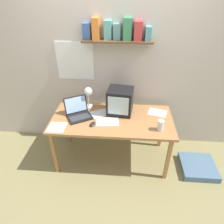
{
  "coord_description": "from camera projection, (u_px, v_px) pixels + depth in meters",
  "views": [
    {
      "loc": [
        0.17,
        -2.19,
        2.26
      ],
      "look_at": [
        0.0,
        0.0,
        0.83
      ],
      "focal_mm": 32.0,
      "sensor_mm": 36.0,
      "label": 1
    }
  ],
  "objects": [
    {
      "name": "ground_plane",
      "position": [
        112.0,
        157.0,
        3.08
      ],
      "size": [
        12.0,
        12.0,
        0.0
      ],
      "primitive_type": "plane",
      "color": "#908656"
    },
    {
      "name": "back_wall",
      "position": [
        115.0,
        64.0,
        2.79
      ],
      "size": [
        5.6,
        0.24,
        2.6
      ],
      "color": "beige",
      "rests_on": "ground_plane"
    },
    {
      "name": "corner_desk",
      "position": [
        112.0,
        122.0,
        2.71
      ],
      "size": [
        1.62,
        0.77,
        0.73
      ],
      "color": "#AF7845",
      "rests_on": "ground_plane"
    },
    {
      "name": "crt_monitor",
      "position": [
        120.0,
        101.0,
        2.71
      ],
      "size": [
        0.37,
        0.34,
        0.35
      ],
      "rotation": [
        0.0,
        0.0,
        -0.13
      ],
      "color": "black",
      "rests_on": "corner_desk"
    },
    {
      "name": "laptop",
      "position": [
        78.0,
        112.0,
        2.7
      ],
      "size": [
        0.42,
        0.41,
        0.24
      ],
      "rotation": [
        0.0,
        0.0,
        0.52
      ],
      "color": "black",
      "rests_on": "corner_desk"
    },
    {
      "name": "desk_lamp",
      "position": [
        88.0,
        94.0,
        2.74
      ],
      "size": [
        0.14,
        0.18,
        0.34
      ],
      "rotation": [
        0.0,
        0.0,
        0.29
      ],
      "color": "silver",
      "rests_on": "corner_desk"
    },
    {
      "name": "juice_glass",
      "position": [
        161.0,
        126.0,
        2.43
      ],
      "size": [
        0.08,
        0.08,
        0.14
      ],
      "color": "white",
      "rests_on": "corner_desk"
    },
    {
      "name": "computer_mouse",
      "position": [
        93.0,
        124.0,
        2.54
      ],
      "size": [
        0.09,
        0.12,
        0.03
      ],
      "rotation": [
        0.0,
        0.0,
        -0.28
      ],
      "color": "#232326",
      "rests_on": "corner_desk"
    },
    {
      "name": "loose_paper_near_monitor",
      "position": [
        108.0,
        122.0,
        2.61
      ],
      "size": [
        0.31,
        0.21,
        0.0
      ],
      "rotation": [
        0.0,
        0.0,
        0.1
      ],
      "color": "white",
      "rests_on": "corner_desk"
    },
    {
      "name": "open_notebook",
      "position": [
        57.0,
        127.0,
        2.51
      ],
      "size": [
        0.22,
        0.22,
        0.0
      ],
      "rotation": [
        0.0,
        0.0,
        -0.02
      ],
      "color": "white",
      "rests_on": "corner_desk"
    },
    {
      "name": "printed_handout",
      "position": [
        100.0,
        113.0,
        2.78
      ],
      "size": [
        0.33,
        0.29,
        0.0
      ],
      "rotation": [
        0.0,
        0.0,
        0.49
      ],
      "color": "white",
      "rests_on": "corner_desk"
    },
    {
      "name": "loose_paper_near_laptop",
      "position": [
        157.0,
        112.0,
        2.79
      ],
      "size": [
        0.29,
        0.25,
        0.0
      ],
      "rotation": [
        0.0,
        0.0,
        -0.3
      ],
      "color": "white",
      "rests_on": "corner_desk"
    },
    {
      "name": "floor_cushion",
      "position": [
        198.0,
        167.0,
        2.86
      ],
      "size": [
        0.48,
        0.48,
        0.09
      ],
      "color": "slate",
      "rests_on": "ground_plane"
    }
  ]
}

